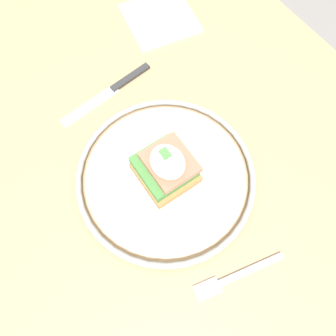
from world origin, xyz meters
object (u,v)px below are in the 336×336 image
Objects in this scene: plate at (168,175)px; sandwich at (167,165)px; knife at (114,89)px; napkin at (160,18)px; fork at (235,277)px.

plate is 0.04m from sandwich.
napkin is at bearing -59.64° from knife.
sandwich is 0.20m from knife.
knife is 0.19m from napkin.
knife is (0.19, -0.01, -0.01)m from plate.
knife is (0.38, -0.02, 0.00)m from fork.
plate is 3.36× the size of sandwich.
sandwich is 0.65× the size of napkin.
knife is (0.19, -0.02, -0.04)m from sandwich.
plate is 2.05× the size of fork.
sandwich reaches higher than fork.
fork is (-0.18, 0.01, -0.01)m from plate.
sandwich reaches higher than plate.
napkin is at bearing -21.62° from fork.
knife is 1.46× the size of napkin.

